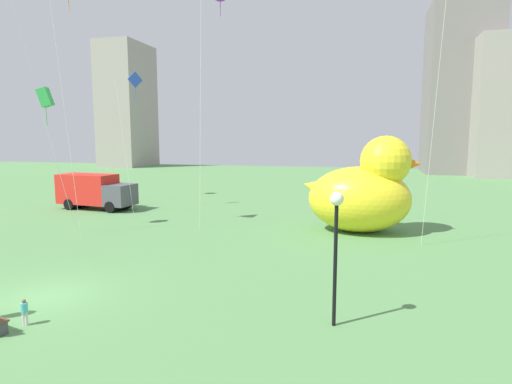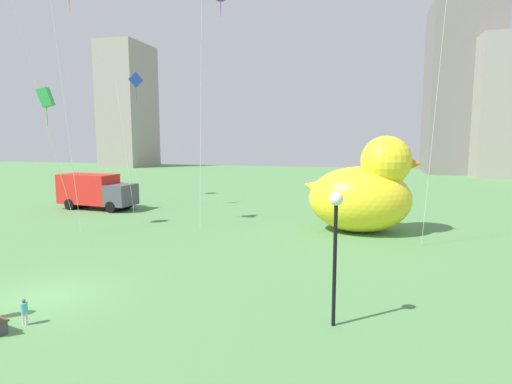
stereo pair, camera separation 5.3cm
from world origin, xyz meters
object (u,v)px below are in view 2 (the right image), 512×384
object	(u,v)px
giant_inflatable_duck	(364,191)
kite_blue	(135,85)
box_truck	(96,191)
lamppost	(336,228)
kite_green	(46,98)
person_child	(24,311)

from	to	relation	value
giant_inflatable_duck	kite_blue	size ratio (longest dim) A/B	0.66
box_truck	kite_blue	world-z (taller)	kite_blue
lamppost	kite_blue	world-z (taller)	kite_blue
lamppost	kite_green	xyz separation A→B (m)	(-18.12, 9.46, 5.08)
giant_inflatable_duck	box_truck	distance (m)	21.59
giant_inflatable_duck	box_truck	world-z (taller)	giant_inflatable_duck
person_child	kite_green	bearing A→B (deg)	126.05
box_truck	kite_green	world-z (taller)	kite_green
person_child	kite_blue	world-z (taller)	kite_blue
person_child	kite_blue	bearing A→B (deg)	109.91
giant_inflatable_duck	person_child	bearing A→B (deg)	-122.43
lamppost	kite_blue	bearing A→B (deg)	133.39
person_child	box_truck	size ratio (longest dim) A/B	0.13
person_child	kite_blue	xyz separation A→B (m)	(-7.30, 20.14, 9.44)
person_child	lamppost	bearing A→B (deg)	13.95
giant_inflatable_duck	box_truck	xyz separation A→B (m)	(-21.31, 3.30, -1.10)
box_truck	kite_green	bearing A→B (deg)	-73.41
person_child	giant_inflatable_duck	size ratio (longest dim) A/B	0.12
box_truck	lamppost	bearing A→B (deg)	-40.19
kite_blue	kite_green	bearing A→B (deg)	-98.97
kite_blue	giant_inflatable_duck	bearing A→B (deg)	-12.17
giant_inflatable_duck	lamppost	world-z (taller)	giant_inflatable_duck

